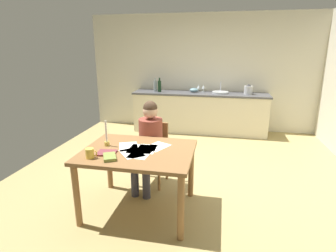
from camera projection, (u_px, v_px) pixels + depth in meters
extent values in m
cube|color=tan|center=(185.00, 176.00, 4.08)|extent=(5.20, 5.20, 0.04)
cube|color=beige|center=(202.00, 73.00, 6.15)|extent=(5.20, 0.12, 2.60)
cube|color=beige|center=(199.00, 113.00, 6.05)|extent=(2.94, 0.60, 0.86)
cube|color=#4C4C51|center=(200.00, 94.00, 5.93)|extent=(2.98, 0.64, 0.04)
cube|color=olive|center=(138.00, 152.00, 3.00)|extent=(1.23, 0.97, 0.04)
cylinder|color=olive|center=(77.00, 196.00, 2.81)|extent=(0.07, 0.07, 0.72)
cylinder|color=olive|center=(181.00, 208.00, 2.60)|extent=(0.07, 0.07, 0.72)
cylinder|color=olive|center=(109.00, 163.00, 3.61)|extent=(0.07, 0.07, 0.72)
cylinder|color=olive|center=(191.00, 170.00, 3.40)|extent=(0.07, 0.07, 0.72)
cube|color=olive|center=(151.00, 154.00, 3.71)|extent=(0.44, 0.44, 0.04)
cube|color=olive|center=(156.00, 135.00, 3.82)|extent=(0.36, 0.07, 0.40)
cylinder|color=olive|center=(136.00, 172.00, 3.67)|extent=(0.04, 0.04, 0.44)
cylinder|color=olive|center=(159.00, 176.00, 3.57)|extent=(0.04, 0.04, 0.44)
cylinder|color=olive|center=(145.00, 162.00, 3.98)|extent=(0.04, 0.04, 0.44)
cylinder|color=olive|center=(167.00, 165.00, 3.88)|extent=(0.04, 0.04, 0.44)
cylinder|color=brown|center=(151.00, 137.00, 3.62)|extent=(0.35, 0.35, 0.50)
sphere|color=#D8AD8C|center=(150.00, 111.00, 3.52)|extent=(0.20, 0.20, 0.20)
sphere|color=#473323|center=(150.00, 108.00, 3.50)|extent=(0.19, 0.19, 0.19)
cylinder|color=#383847|center=(140.00, 158.00, 3.54)|extent=(0.17, 0.39, 0.13)
cylinder|color=#383847|center=(135.00, 180.00, 3.43)|extent=(0.10, 0.10, 0.45)
cylinder|color=#383847|center=(151.00, 160.00, 3.49)|extent=(0.17, 0.39, 0.13)
cylinder|color=#383847|center=(146.00, 182.00, 3.38)|extent=(0.10, 0.10, 0.45)
cylinder|color=#F2CC4C|center=(90.00, 153.00, 2.76)|extent=(0.09, 0.09, 0.10)
torus|color=#F2CC4C|center=(94.00, 153.00, 2.75)|extent=(0.07, 0.01, 0.07)
cylinder|color=gold|center=(107.00, 144.00, 3.12)|extent=(0.06, 0.06, 0.05)
cylinder|color=white|center=(106.00, 131.00, 3.08)|extent=(0.02, 0.02, 0.25)
cube|color=brown|center=(107.00, 153.00, 2.89)|extent=(0.21, 0.19, 0.02)
cube|color=olive|center=(110.00, 157.00, 2.76)|extent=(0.20, 0.23, 0.03)
cube|color=white|center=(138.00, 149.00, 3.02)|extent=(0.22, 0.30, 0.00)
cube|color=white|center=(132.00, 153.00, 2.90)|extent=(0.35, 0.36, 0.00)
cube|color=white|center=(140.00, 154.00, 2.89)|extent=(0.23, 0.31, 0.00)
cube|color=white|center=(157.00, 147.00, 3.10)|extent=(0.32, 0.36, 0.00)
cube|color=white|center=(146.00, 149.00, 3.03)|extent=(0.22, 0.31, 0.00)
cube|color=white|center=(129.00, 146.00, 3.10)|extent=(0.31, 0.35, 0.00)
cylinder|color=#B2B7BC|center=(220.00, 92.00, 5.83)|extent=(0.36, 0.36, 0.04)
cylinder|color=silver|center=(221.00, 87.00, 5.95)|extent=(0.02, 0.02, 0.24)
cylinder|color=#8C999E|center=(155.00, 86.00, 6.09)|extent=(0.08, 0.08, 0.24)
cylinder|color=#8C999E|center=(155.00, 79.00, 6.05)|extent=(0.03, 0.03, 0.06)
cylinder|color=black|center=(160.00, 86.00, 6.00)|extent=(0.08, 0.08, 0.25)
cylinder|color=black|center=(159.00, 79.00, 5.95)|extent=(0.03, 0.03, 0.06)
ellipsoid|color=#668C99|center=(194.00, 90.00, 6.00)|extent=(0.20, 0.20, 0.09)
cylinder|color=#B7BABF|center=(248.00, 90.00, 5.70)|extent=(0.18, 0.18, 0.18)
cone|color=#262628|center=(249.00, 85.00, 5.67)|extent=(0.11, 0.11, 0.04)
cylinder|color=silver|center=(203.00, 92.00, 6.05)|extent=(0.06, 0.06, 0.00)
cylinder|color=silver|center=(203.00, 90.00, 6.04)|extent=(0.01, 0.01, 0.07)
cone|color=silver|center=(203.00, 87.00, 6.02)|extent=(0.07, 0.07, 0.08)
cylinder|color=silver|center=(198.00, 91.00, 6.07)|extent=(0.06, 0.06, 0.00)
cylinder|color=silver|center=(198.00, 90.00, 6.06)|extent=(0.01, 0.01, 0.07)
cone|color=silver|center=(199.00, 87.00, 6.04)|extent=(0.07, 0.07, 0.08)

